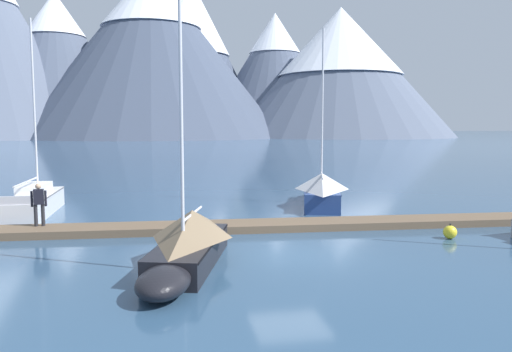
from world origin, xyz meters
name	(u,v)px	position (x,y,z in m)	size (l,w,h in m)	color
ground_plane	(290,254)	(0.00, 0.00, 0.00)	(700.00, 700.00, 0.00)	#2D4C6B
mountain_central_massif	(57,64)	(-40.33, 176.30, 26.29)	(66.27, 66.27, 51.57)	#4C566B
mountain_shoulder_ridge	(152,51)	(-6.61, 170.76, 31.10)	(95.32, 95.32, 60.41)	#424C60
mountain_east_summit	(187,49)	(7.27, 198.93, 36.49)	(67.13, 67.13, 68.69)	#424C60
mountain_rear_spur	(275,74)	(43.12, 189.27, 25.85)	(62.25, 62.25, 50.51)	#4C566B
mountain_north_horn	(340,68)	(63.88, 168.23, 26.08)	(85.95, 85.95, 48.95)	slate
dock	(265,226)	(0.00, 4.00, 0.14)	(27.55, 3.28, 0.30)	brown
sailboat_nearest_berth	(37,201)	(-10.10, 9.73, 0.62)	(1.60, 7.44, 9.31)	silver
sailboat_second_berth	(188,242)	(-3.41, -0.91, 0.76)	(3.27, 6.71, 8.48)	black
sailboat_mid_dock_port	(321,190)	(4.22, 9.47, 0.85)	(3.63, 6.98, 9.38)	navy
person_on_dock	(39,202)	(-8.89, 4.87, 1.26)	(0.58, 0.28, 1.69)	#232328
mooring_buoy_channel_marker	(450,232)	(6.47, 1.00, 0.25)	(0.51, 0.51, 0.59)	yellow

